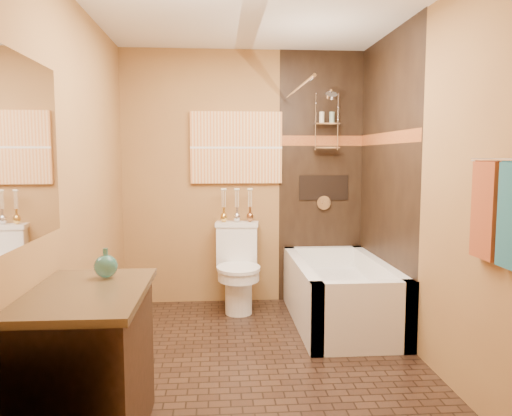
{
  "coord_description": "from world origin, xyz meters",
  "views": [
    {
      "loc": [
        -0.27,
        -3.46,
        1.47
      ],
      "look_at": [
        0.03,
        0.4,
        1.06
      ],
      "focal_mm": 35.0,
      "sensor_mm": 36.0,
      "label": 1
    }
  ],
  "objects": [
    {
      "name": "floor",
      "position": [
        0.0,
        0.0,
        0.0
      ],
      "size": [
        3.0,
        3.0,
        0.0
      ],
      "primitive_type": "plane",
      "color": "black",
      "rests_on": "ground"
    },
    {
      "name": "wall_left",
      "position": [
        -1.2,
        0.0,
        1.25
      ],
      "size": [
        0.02,
        3.0,
        2.5
      ],
      "primitive_type": "cube",
      "color": "#A0743E",
      "rests_on": "floor"
    },
    {
      "name": "wall_right",
      "position": [
        1.2,
        0.0,
        1.25
      ],
      "size": [
        0.02,
        3.0,
        2.5
      ],
      "primitive_type": "cube",
      "color": "#A0743E",
      "rests_on": "floor"
    },
    {
      "name": "wall_back",
      "position": [
        0.0,
        1.5,
        1.25
      ],
      "size": [
        2.4,
        0.02,
        2.5
      ],
      "primitive_type": "cube",
      "color": "#A0743E",
      "rests_on": "floor"
    },
    {
      "name": "wall_front",
      "position": [
        0.0,
        -1.5,
        1.25
      ],
      "size": [
        2.4,
        0.02,
        2.5
      ],
      "primitive_type": "cube",
      "color": "#A0743E",
      "rests_on": "floor"
    },
    {
      "name": "ceiling",
      "position": [
        0.0,
        0.0,
        2.5
      ],
      "size": [
        3.0,
        3.0,
        0.0
      ],
      "primitive_type": "plane",
      "color": "silver",
      "rests_on": "wall_back"
    },
    {
      "name": "alcove_tile_back",
      "position": [
        0.78,
        1.49,
        1.25
      ],
      "size": [
        0.85,
        0.01,
        2.5
      ],
      "primitive_type": "cube",
      "color": "black",
      "rests_on": "wall_back"
    },
    {
      "name": "alcove_tile_right",
      "position": [
        1.19,
        0.75,
        1.25
      ],
      "size": [
        0.01,
        1.5,
        2.5
      ],
      "primitive_type": "cube",
      "color": "black",
      "rests_on": "wall_right"
    },
    {
      "name": "mosaic_band_back",
      "position": [
        0.78,
        1.48,
        1.62
      ],
      "size": [
        0.85,
        0.01,
        0.1
      ],
      "primitive_type": "cube",
      "color": "maroon",
      "rests_on": "alcove_tile_back"
    },
    {
      "name": "mosaic_band_right",
      "position": [
        1.18,
        0.75,
        1.62
      ],
      "size": [
        0.01,
        1.5,
        0.1
      ],
      "primitive_type": "cube",
      "color": "maroon",
      "rests_on": "alcove_tile_right"
    },
    {
      "name": "alcove_niche",
      "position": [
        0.8,
        1.48,
        1.15
      ],
      "size": [
        0.5,
        0.01,
        0.25
      ],
      "primitive_type": "cube",
      "color": "black",
      "rests_on": "alcove_tile_back"
    },
    {
      "name": "shower_fixtures",
      "position": [
        0.8,
        1.38,
        1.67
      ],
      "size": [
        0.24,
        0.33,
        1.16
      ],
      "color": "silver",
      "rests_on": "floor"
    },
    {
      "name": "curtain_rod",
      "position": [
        0.4,
        0.75,
        2.02
      ],
      "size": [
        0.03,
        1.55,
        0.03
      ],
      "primitive_type": "cylinder",
      "rotation": [
        1.57,
        0.0,
        0.0
      ],
      "color": "silver",
      "rests_on": "wall_back"
    },
    {
      "name": "towel_bar",
      "position": [
        1.15,
        -1.05,
        1.45
      ],
      "size": [
        0.02,
        0.55,
        0.02
      ],
      "primitive_type": "cylinder",
      "rotation": [
        1.57,
        0.0,
        0.0
      ],
      "color": "silver",
      "rests_on": "wall_right"
    },
    {
      "name": "towel_rust",
      "position": [
        1.16,
        -0.92,
        1.18
      ],
      "size": [
        0.05,
        0.22,
        0.52
      ],
      "primitive_type": "cube",
      "color": "maroon",
      "rests_on": "towel_bar"
    },
    {
      "name": "sunset_painting",
      "position": [
        -0.08,
        1.48,
        1.55
      ],
      "size": [
        0.9,
        0.04,
        0.7
      ],
      "primitive_type": "cube",
      "color": "orange",
      "rests_on": "wall_back"
    },
    {
      "name": "vanity_mirror",
      "position": [
        -1.19,
        -1.0,
        1.5
      ],
      "size": [
        0.01,
        1.0,
        0.9
      ],
      "primitive_type": "cube",
      "color": "white",
      "rests_on": "wall_left"
    },
    {
      "name": "bathtub",
      "position": [
        0.8,
        0.75,
        0.22
      ],
      "size": [
        0.8,
        1.5,
        0.55
      ],
      "color": "white",
      "rests_on": "floor"
    },
    {
      "name": "toilet",
      "position": [
        -0.08,
        1.2,
        0.42
      ],
      "size": [
        0.43,
        0.64,
        0.82
      ],
      "rotation": [
        0.0,
        0.0,
        -0.1
      ],
      "color": "white",
      "rests_on": "floor"
    },
    {
      "name": "vanity",
      "position": [
        -0.92,
        -1.0,
        0.41
      ],
      "size": [
        0.57,
        0.92,
        0.81
      ],
      "rotation": [
        0.0,
        0.0,
        -0.01
      ],
      "color": "black",
      "rests_on": "floor"
    },
    {
      "name": "teal_bottle",
      "position": [
        -0.87,
        -0.76,
        0.89
      ],
      "size": [
        0.16,
        0.16,
        0.2
      ],
      "primitive_type": null,
      "rotation": [
        0.0,
        0.0,
        -0.33
      ],
      "color": "#22675E",
      "rests_on": "vanity"
    },
    {
      "name": "bud_vases",
      "position": [
        -0.08,
        1.39,
        1.0
      ],
      "size": [
        0.33,
        0.07,
        0.32
      ],
      "color": "gold",
      "rests_on": "toilet"
    }
  ]
}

